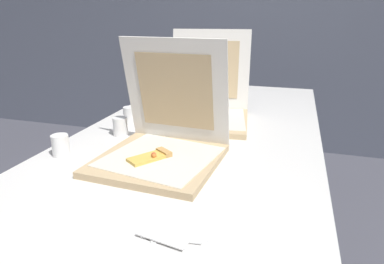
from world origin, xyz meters
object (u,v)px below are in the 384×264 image
pizza_box_middle (206,108)px  cup_white_near_left (60,145)px  cup_white_mid (130,115)px  pizza_box_front (162,144)px  napkin_pile (177,225)px  cup_white_near_center (120,126)px  table (198,144)px

pizza_box_middle → cup_white_near_left: pizza_box_middle is taller
cup_white_mid → pizza_box_front: bearing=-49.1°
pizza_box_front → cup_white_mid: (-0.29, 0.33, -0.02)m
pizza_box_front → napkin_pile: size_ratio=2.38×
pizza_box_front → cup_white_near_center: size_ratio=5.41×
cup_white_near_center → napkin_pile: cup_white_near_center is taller
pizza_box_middle → cup_white_near_center: size_ratio=6.53×
cup_white_mid → pizza_box_middle: bearing=24.9°
cup_white_near_center → napkin_pile: (0.42, -0.52, -0.03)m
pizza_box_front → pizza_box_middle: pizza_box_middle is taller
cup_white_mid → napkin_pile: (0.46, -0.67, -0.03)m
cup_white_mid → napkin_pile: size_ratio=0.44×
cup_white_near_left → napkin_pile: 0.59m
table → pizza_box_front: 0.31m
cup_white_near_center → napkin_pile: 0.67m
table → cup_white_near_center: size_ratio=27.97×
table → pizza_box_middle: pizza_box_middle is taller
table → cup_white_near_left: bearing=-137.6°
pizza_box_middle → cup_white_near_center: pizza_box_middle is taller
cup_white_mid → napkin_pile: cup_white_mid is taller
table → cup_white_near_left: (-0.39, -0.36, 0.08)m
cup_white_near_left → napkin_pile: bearing=-28.0°
cup_white_near_center → pizza_box_front: bearing=-35.0°
pizza_box_front → cup_white_near_center: 0.31m
table → cup_white_near_center: 0.32m
cup_white_near_left → pizza_box_middle: bearing=55.6°
pizza_box_middle → cup_white_near_left: bearing=-132.0°
table → cup_white_near_left: cup_white_near_left is taller
cup_white_near_center → pizza_box_middle: bearing=47.4°
cup_white_near_center → table: bearing=20.8°
pizza_box_front → napkin_pile: (0.17, -0.34, -0.05)m
table → pizza_box_front: size_ratio=5.17×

